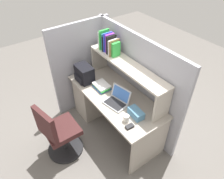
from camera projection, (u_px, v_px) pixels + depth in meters
ground_plane at (114, 128)px, 3.50m from camera, size 8.00×8.00×0.00m
desk at (101, 97)px, 3.49m from camera, size 1.60×0.70×0.73m
cubicle_partition_rear at (135, 83)px, 3.18m from camera, size 1.84×0.05×1.55m
cubicle_partition_left at (82, 67)px, 3.52m from camera, size 0.05×1.06×1.55m
overhead_hutch at (127, 70)px, 2.90m from camera, size 1.44×0.28×0.45m
reference_books_on_shelf at (109, 43)px, 3.02m from camera, size 0.39×0.17×0.30m
laptop at (117, 100)px, 2.87m from camera, size 0.35×0.31×0.22m
backpack at (84, 74)px, 3.22m from camera, size 0.30×0.23×0.26m
computer_mouse at (130, 126)px, 2.55m from camera, size 0.07×0.11×0.03m
paper_cup at (126, 118)px, 2.62m from camera, size 0.08×0.08×0.09m
tissue_box at (136, 113)px, 2.68m from camera, size 0.23×0.13×0.10m
desk_book_stack at (102, 86)px, 3.13m from camera, size 0.26×0.19×0.06m
office_chair at (59, 135)px, 2.90m from camera, size 0.52×0.53×0.93m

